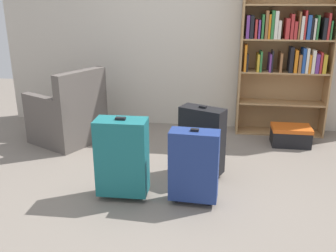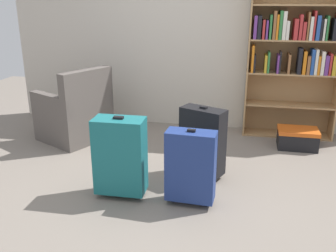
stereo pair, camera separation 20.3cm
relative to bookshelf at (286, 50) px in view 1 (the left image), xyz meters
name	(u,v)px [view 1 (the left image)]	position (x,y,z in m)	size (l,w,h in m)	color
ground_plane	(172,193)	(-1.17, -1.81, -1.07)	(8.95, 8.95, 0.00)	slate
back_wall	(192,28)	(-1.17, 0.20, 0.23)	(5.11, 0.10, 2.60)	beige
bookshelf	(286,50)	(0.00, 0.00, 0.00)	(1.09, 0.30, 1.99)	#A87F51
armchair	(69,116)	(-2.58, -0.68, -0.75)	(0.94, 0.94, 0.90)	#59514C
mug	(114,138)	(-2.04, -0.65, -1.02)	(0.12, 0.08, 0.10)	white
storage_box	(291,135)	(0.08, -0.44, -0.95)	(0.46, 0.31, 0.23)	black
suitcase_navy_blue	(194,165)	(-0.97, -1.95, -0.71)	(0.42, 0.21, 0.68)	navy
suitcase_teal	(122,157)	(-1.60, -1.93, -0.68)	(0.44, 0.24, 0.74)	#19666B
suitcase_black	(202,140)	(-0.94, -1.40, -0.69)	(0.47, 0.34, 0.72)	black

